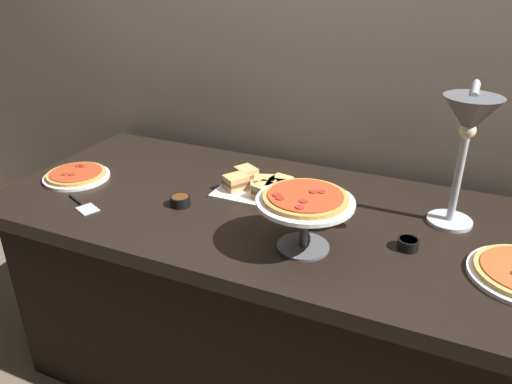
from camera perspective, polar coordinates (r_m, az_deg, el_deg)
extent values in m
plane|color=brown|center=(2.11, 1.46, -20.46)|extent=(8.00, 8.00, 0.00)
cube|color=tan|center=(1.96, 7.76, 16.04)|extent=(4.40, 0.04, 2.40)
cube|color=black|center=(1.66, 1.75, -2.67)|extent=(1.90, 0.84, 0.05)
cube|color=black|center=(1.87, 1.59, -12.94)|extent=(1.75, 0.74, 0.71)
cylinder|color=#B7BABF|center=(1.68, 21.55, -3.13)|extent=(0.14, 0.14, 0.01)
cylinder|color=#B7BABF|center=(1.59, 22.85, 3.94)|extent=(0.02, 0.02, 0.43)
cylinder|color=#B7BABF|center=(1.45, 24.16, 10.84)|extent=(0.02, 0.16, 0.02)
cone|color=#595B60|center=(1.39, 23.67, 8.14)|extent=(0.15, 0.15, 0.10)
sphere|color=#F9EAB2|center=(1.40, 23.38, 6.58)|extent=(0.04, 0.04, 0.04)
cylinder|color=white|center=(1.98, -20.11, 1.65)|extent=(0.24, 0.24, 0.01)
cylinder|color=#C68E42|center=(1.98, -20.16, 1.97)|extent=(0.22, 0.22, 0.01)
cylinder|color=#AD3D1E|center=(1.98, -20.20, 2.18)|extent=(0.19, 0.19, 0.00)
cylinder|color=maroon|center=(1.96, -21.32, 1.91)|extent=(0.02, 0.02, 0.00)
cylinder|color=maroon|center=(2.01, -19.55, 2.82)|extent=(0.02, 0.02, 0.00)
cylinder|color=maroon|center=(2.02, -19.97, 2.86)|extent=(0.02, 0.02, 0.00)
cylinder|color=maroon|center=(1.95, -20.63, 1.91)|extent=(0.02, 0.02, 0.00)
cylinder|color=#595B60|center=(1.40, 5.60, -3.95)|extent=(0.02, 0.02, 0.14)
cylinder|color=#595B60|center=(1.44, 5.49, -6.30)|extent=(0.15, 0.15, 0.01)
cylinder|color=white|center=(1.37, 5.74, -1.12)|extent=(0.28, 0.28, 0.01)
cylinder|color=#C68E42|center=(1.36, 5.76, -0.67)|extent=(0.24, 0.24, 0.01)
cylinder|color=#AD3D1E|center=(1.36, 5.78, -0.37)|extent=(0.21, 0.21, 0.00)
cylinder|color=maroon|center=(1.38, 7.66, 0.03)|extent=(0.02, 0.02, 0.00)
cylinder|color=maroon|center=(1.32, 5.57, -1.07)|extent=(0.02, 0.02, 0.00)
cylinder|color=maroon|center=(1.29, 5.11, -1.79)|extent=(0.02, 0.02, 0.00)
cylinder|color=maroon|center=(1.33, 2.82, -0.74)|extent=(0.02, 0.02, 0.00)
cylinder|color=maroon|center=(1.37, 6.68, 0.02)|extent=(0.02, 0.02, 0.00)
cylinder|color=maroon|center=(1.35, 2.44, -0.35)|extent=(0.02, 0.02, 0.00)
cube|color=white|center=(1.75, 0.88, 0.01)|extent=(0.33, 0.23, 0.01)
cube|color=tan|center=(1.69, 0.90, -0.37)|extent=(0.08, 0.08, 0.02)
cube|color=brown|center=(1.69, 0.90, 0.12)|extent=(0.08, 0.08, 0.01)
cube|color=tan|center=(1.68, 0.90, 0.61)|extent=(0.08, 0.08, 0.02)
cube|color=tan|center=(1.76, -2.34, 0.68)|extent=(0.10, 0.10, 0.02)
cube|color=brown|center=(1.75, -2.35, 1.16)|extent=(0.10, 0.10, 0.01)
cube|color=tan|center=(1.75, -2.36, 1.63)|extent=(0.10, 0.10, 0.02)
cube|color=tan|center=(1.75, 2.97, 0.49)|extent=(0.08, 0.07, 0.02)
cube|color=brown|center=(1.74, 2.98, 0.97)|extent=(0.08, 0.07, 0.01)
cube|color=tan|center=(1.73, 2.99, 1.45)|extent=(0.08, 0.07, 0.02)
cube|color=tan|center=(1.75, 0.95, 0.49)|extent=(0.09, 0.08, 0.02)
cube|color=brown|center=(1.74, 0.96, 0.97)|extent=(0.09, 0.08, 0.01)
cube|color=tan|center=(1.73, 0.96, 1.45)|extent=(0.09, 0.08, 0.02)
cube|color=tan|center=(1.69, 3.24, -0.50)|extent=(0.07, 0.08, 0.02)
cube|color=brown|center=(1.68, 3.25, -0.01)|extent=(0.07, 0.08, 0.01)
cube|color=tan|center=(1.67, 3.27, 0.49)|extent=(0.07, 0.08, 0.02)
cube|color=tan|center=(1.71, 2.59, -0.14)|extent=(0.09, 0.08, 0.02)
cube|color=brown|center=(1.70, 2.60, 0.35)|extent=(0.09, 0.08, 0.01)
cube|color=tan|center=(1.69, 2.61, 0.83)|extent=(0.09, 0.08, 0.02)
cube|color=tan|center=(1.82, -1.14, 1.64)|extent=(0.10, 0.09, 0.02)
cube|color=brown|center=(1.82, -1.14, 2.10)|extent=(0.10, 0.09, 0.01)
cube|color=tan|center=(1.81, -1.15, 2.57)|extent=(0.10, 0.09, 0.02)
cylinder|color=black|center=(1.68, -8.79, -1.03)|extent=(0.07, 0.07, 0.03)
cylinder|color=#562D14|center=(1.67, -8.82, -0.60)|extent=(0.06, 0.06, 0.01)
cylinder|color=black|center=(1.49, 17.25, -5.79)|extent=(0.06, 0.06, 0.03)
cylinder|color=maroon|center=(1.48, 17.31, -5.36)|extent=(0.05, 0.05, 0.01)
cube|color=#B7BABF|center=(1.73, -19.00, -1.91)|extent=(0.09, 0.08, 0.00)
cylinder|color=black|center=(1.80, -20.13, -0.90)|extent=(0.10, 0.05, 0.01)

